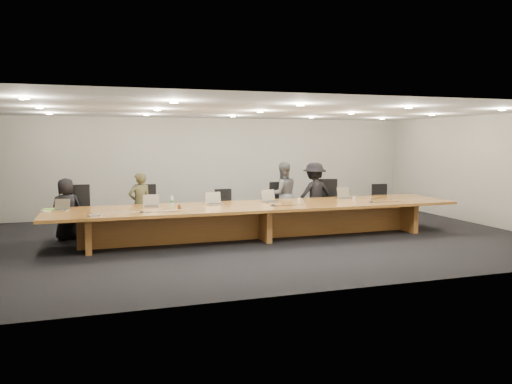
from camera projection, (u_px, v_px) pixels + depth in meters
ground at (260, 238)px, 11.05m from camera, size 12.00×12.00×0.00m
back_wall at (217, 166)px, 14.68m from camera, size 12.00×0.02×2.80m
conference_table at (260, 215)px, 10.99m from camera, size 9.00×1.80×0.75m
chair_far_left at (78, 212)px, 10.95m from camera, size 0.64×0.64×1.20m
chair_left at (146, 209)px, 11.51m from camera, size 0.62×0.62×1.16m
chair_mid_left at (226, 209)px, 12.06m from camera, size 0.53×0.53×1.00m
chair_mid_right at (282, 204)px, 12.44m from camera, size 0.60×0.60×1.14m
chair_right at (329, 201)px, 12.84m from camera, size 0.77×0.77×1.18m
chair_far_right at (382, 202)px, 13.39m from camera, size 0.61×0.61×1.01m
person_a at (66, 209)px, 10.83m from camera, size 0.76×0.62×1.35m
person_b at (140, 204)px, 11.33m from camera, size 0.60×0.47×1.44m
person_c at (283, 194)px, 12.48m from camera, size 0.79×0.61×1.62m
person_d at (314, 194)px, 12.67m from camera, size 1.10×0.72×1.60m
laptop_a at (60, 205)px, 10.04m from camera, size 0.35×0.30×0.24m
laptop_b at (151, 201)px, 10.56m from camera, size 0.37×0.28×0.27m
laptop_c at (215, 198)px, 10.95m from camera, size 0.39×0.30×0.28m
laptop_d at (272, 196)px, 11.37m from camera, size 0.44×0.38×0.29m
laptop_e at (347, 193)px, 12.06m from camera, size 0.41×0.33×0.28m
water_bottle at (172, 201)px, 10.61m from camera, size 0.09×0.09×0.23m
amber_mug at (179, 207)px, 10.30m from camera, size 0.09×0.09×0.09m
paper_cup_near at (299, 200)px, 11.42m from camera, size 0.08×0.08×0.09m
paper_cup_far at (354, 199)px, 11.78m from camera, size 0.07×0.07×0.08m
notepad at (49, 210)px, 10.00m from camera, size 0.32×0.29×0.02m
lime_gadget at (49, 209)px, 10.01m from camera, size 0.18×0.11×0.03m
av_box at (94, 215)px, 9.29m from camera, size 0.23×0.20×0.03m
mic_left at (142, 212)px, 9.77m from camera, size 0.12×0.12×0.03m
mic_center at (273, 205)px, 10.76m from camera, size 0.18×0.18×0.03m
mic_right at (371, 202)px, 11.37m from camera, size 0.14×0.14×0.03m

